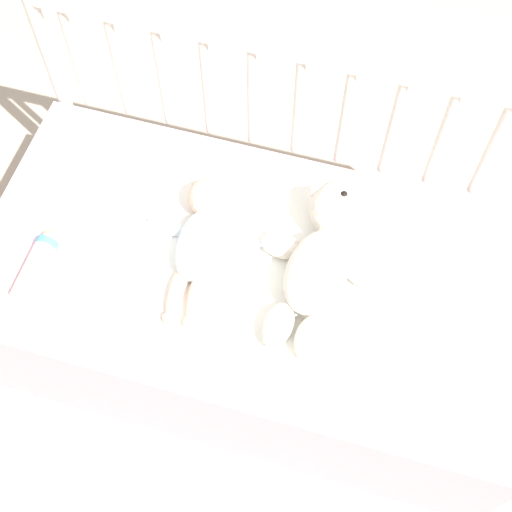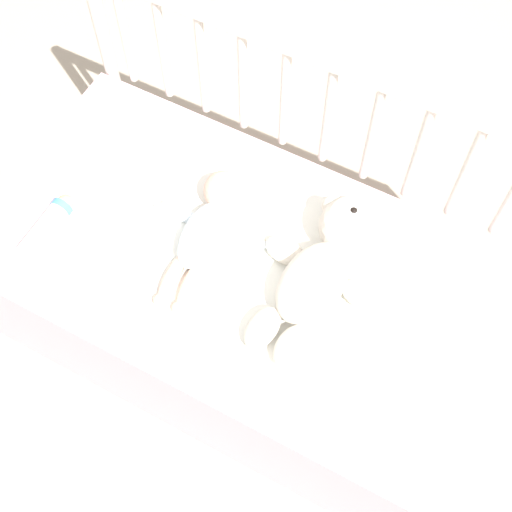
{
  "view_description": "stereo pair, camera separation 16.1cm",
  "coord_description": "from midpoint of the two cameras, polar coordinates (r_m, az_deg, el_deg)",
  "views": [
    {
      "loc": [
        0.21,
        -0.74,
        1.9
      ],
      "look_at": [
        0.0,
        -0.0,
        0.48
      ],
      "focal_mm": 50.0,
      "sensor_mm": 36.0,
      "label": 1
    },
    {
      "loc": [
        0.36,
        -0.68,
        1.9
      ],
      "look_at": [
        0.0,
        -0.0,
        0.48
      ],
      "focal_mm": 50.0,
      "sensor_mm": 36.0,
      "label": 2
    }
  ],
  "objects": [
    {
      "name": "baby_bottle",
      "position": [
        1.74,
        -19.66,
        -0.82
      ],
      "size": [
        0.05,
        0.18,
        0.05
      ],
      "color": "#F4E5CC",
      "rests_on": "crib_mattress"
    },
    {
      "name": "teddy_bear",
      "position": [
        1.61,
        2.77,
        0.22
      ],
      "size": [
        0.31,
        0.44,
        0.15
      ],
      "color": "silver",
      "rests_on": "crib_mattress"
    },
    {
      "name": "ground_plane",
      "position": [
        2.05,
        -2.25,
        -6.67
      ],
      "size": [
        12.0,
        12.0,
        0.0
      ],
      "primitive_type": "plane",
      "color": "tan"
    },
    {
      "name": "crib_mattress",
      "position": [
        1.85,
        -2.48,
        -4.24
      ],
      "size": [
        1.32,
        0.67,
        0.42
      ],
      "color": "#EDB7C6",
      "rests_on": "ground_plane"
    },
    {
      "name": "baby",
      "position": [
        1.67,
        -7.29,
        1.4
      ],
      "size": [
        0.3,
        0.37,
        0.1
      ],
      "color": "white",
      "rests_on": "crib_mattress"
    },
    {
      "name": "crib_rail",
      "position": [
        1.73,
        0.64,
        11.07
      ],
      "size": [
        1.32,
        0.04,
        0.78
      ],
      "color": "beige",
      "rests_on": "ground_plane"
    },
    {
      "name": "blanket",
      "position": [
        1.66,
        -2.54,
        -1.28
      ],
      "size": [
        0.81,
        0.54,
        0.01
      ],
      "color": "white",
      "rests_on": "crib_mattress"
    }
  ]
}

